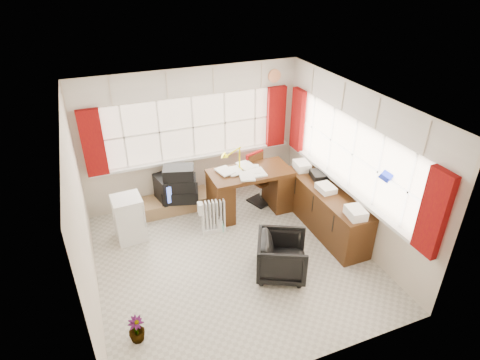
# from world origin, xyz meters

# --- Properties ---
(ground) EXTENTS (4.00, 4.00, 0.00)m
(ground) POSITION_xyz_m (0.00, 0.00, 0.00)
(ground) COLOR beige
(ground) RESTS_ON ground
(room_walls) EXTENTS (4.00, 4.00, 4.00)m
(room_walls) POSITION_xyz_m (0.00, 0.00, 1.50)
(room_walls) COLOR beige
(room_walls) RESTS_ON ground
(window_back) EXTENTS (3.70, 0.12, 3.60)m
(window_back) POSITION_xyz_m (0.00, 1.94, 0.95)
(window_back) COLOR beige
(window_back) RESTS_ON room_walls
(window_right) EXTENTS (0.12, 3.70, 3.60)m
(window_right) POSITION_xyz_m (1.94, 0.00, 0.95)
(window_right) COLOR beige
(window_right) RESTS_ON room_walls
(curtains) EXTENTS (3.83, 3.83, 1.15)m
(curtains) POSITION_xyz_m (0.92, 0.93, 1.46)
(curtains) COLOR maroon
(curtains) RESTS_ON room_walls
(overhead_cabinets) EXTENTS (3.98, 3.98, 0.48)m
(overhead_cabinets) POSITION_xyz_m (0.98, 0.98, 2.25)
(overhead_cabinets) COLOR beige
(overhead_cabinets) RESTS_ON room_walls
(desk) EXTENTS (1.45, 0.72, 0.87)m
(desk) POSITION_xyz_m (0.76, 1.14, 0.46)
(desk) COLOR #462710
(desk) RESTS_ON ground
(desk_lamp) EXTENTS (0.19, 0.18, 0.46)m
(desk_lamp) POSITION_xyz_m (0.61, 1.27, 1.15)
(desk_lamp) COLOR yellow
(desk_lamp) RESTS_ON desk
(task_chair) EXTENTS (0.52, 0.54, 0.97)m
(task_chair) POSITION_xyz_m (1.05, 1.46, 0.52)
(task_chair) COLOR black
(task_chair) RESTS_ON ground
(office_chair) EXTENTS (0.94, 0.94, 0.65)m
(office_chair) POSITION_xyz_m (0.54, -0.55, 0.32)
(office_chair) COLOR black
(office_chair) RESTS_ON ground
(radiator) EXTENTS (0.41, 0.19, 0.60)m
(radiator) POSITION_xyz_m (-0.05, 0.80, 0.24)
(radiator) COLOR white
(radiator) RESTS_ON ground
(credenza) EXTENTS (0.50, 2.00, 0.85)m
(credenza) POSITION_xyz_m (1.73, 0.20, 0.39)
(credenza) COLOR #462710
(credenza) RESTS_ON ground
(file_tray) EXTENTS (0.32, 0.37, 0.11)m
(file_tray) POSITION_xyz_m (1.82, 0.61, 0.80)
(file_tray) COLOR black
(file_tray) RESTS_ON credenza
(tv_bench) EXTENTS (1.40, 0.50, 0.25)m
(tv_bench) POSITION_xyz_m (-0.55, 1.72, 0.12)
(tv_bench) COLOR #A97C54
(tv_bench) RESTS_ON ground
(crt_tv) EXTENTS (0.60, 0.57, 0.46)m
(crt_tv) POSITION_xyz_m (-0.53, 1.72, 0.48)
(crt_tv) COLOR black
(crt_tv) RESTS_ON tv_bench
(hifi_stack) EXTENTS (0.72, 0.56, 0.66)m
(hifi_stack) POSITION_xyz_m (-0.41, 1.60, 0.56)
(hifi_stack) COLOR black
(hifi_stack) RESTS_ON tv_bench
(mini_fridge) EXTENTS (0.48, 0.48, 0.77)m
(mini_fridge) POSITION_xyz_m (-1.37, 1.15, 0.39)
(mini_fridge) COLOR white
(mini_fridge) RESTS_ON ground
(spray_bottle_a) EXTENTS (0.14, 0.14, 0.29)m
(spray_bottle_a) POSITION_xyz_m (0.05, 0.77, 0.14)
(spray_bottle_a) COLOR white
(spray_bottle_a) RESTS_ON ground
(spray_bottle_b) EXTENTS (0.12, 0.12, 0.19)m
(spray_bottle_b) POSITION_xyz_m (0.09, 0.76, 0.10)
(spray_bottle_b) COLOR #8DD3C2
(spray_bottle_b) RESTS_ON ground
(flower_vase) EXTENTS (0.26, 0.26, 0.36)m
(flower_vase) POSITION_xyz_m (-1.62, -0.95, 0.18)
(flower_vase) COLOR black
(flower_vase) RESTS_ON ground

